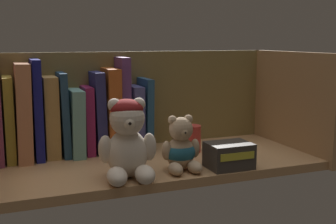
{
  "coord_description": "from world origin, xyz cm",
  "views": [
    {
      "loc": [
        -33.31,
        -92.77,
        29.96
      ],
      "look_at": [
        3.05,
        0.0,
        13.2
      ],
      "focal_mm": 46.68,
      "sensor_mm": 36.0,
      "label": 1
    }
  ],
  "objects_px": {
    "book_6": "(75,122)",
    "book_7": "(87,120)",
    "book_11": "(133,117)",
    "book_5": "(63,114)",
    "teddy_bear_larger": "(128,141)",
    "pillar_candle": "(191,139)",
    "small_product_box": "(229,155)",
    "book_3": "(36,109)",
    "book_12": "(143,113)",
    "book_8": "(97,112)",
    "book_10": "(122,104)",
    "book_9": "(110,110)",
    "book_4": "(50,117)",
    "book_2": "(23,111)",
    "book_1": "(9,119)",
    "teddy_bear_smaller": "(181,149)"
  },
  "relations": [
    {
      "from": "book_8",
      "to": "book_12",
      "type": "bearing_deg",
      "value": 0.0
    },
    {
      "from": "book_10",
      "to": "teddy_bear_larger",
      "type": "bearing_deg",
      "value": -102.96
    },
    {
      "from": "book_2",
      "to": "book_1",
      "type": "bearing_deg",
      "value": 180.0
    },
    {
      "from": "small_product_box",
      "to": "book_3",
      "type": "bearing_deg",
      "value": 147.42
    },
    {
      "from": "book_4",
      "to": "book_9",
      "type": "height_order",
      "value": "book_9"
    },
    {
      "from": "book_12",
      "to": "teddy_bear_smaller",
      "type": "relative_size",
      "value": 1.52
    },
    {
      "from": "teddy_bear_larger",
      "to": "book_2",
      "type": "bearing_deg",
      "value": 128.59
    },
    {
      "from": "teddy_bear_larger",
      "to": "small_product_box",
      "type": "bearing_deg",
      "value": -2.74
    },
    {
      "from": "book_2",
      "to": "book_6",
      "type": "bearing_deg",
      "value": 0.0
    },
    {
      "from": "book_10",
      "to": "book_3",
      "type": "bearing_deg",
      "value": 180.0
    },
    {
      "from": "teddy_bear_larger",
      "to": "small_product_box",
      "type": "height_order",
      "value": "teddy_bear_larger"
    },
    {
      "from": "book_6",
      "to": "pillar_candle",
      "type": "xyz_separation_m",
      "value": [
        0.27,
        -0.09,
        -0.05
      ]
    },
    {
      "from": "book_8",
      "to": "teddy_bear_smaller",
      "type": "relative_size",
      "value": 1.68
    },
    {
      "from": "book_10",
      "to": "book_7",
      "type": "bearing_deg",
      "value": 180.0
    },
    {
      "from": "teddy_bear_larger",
      "to": "teddy_bear_smaller",
      "type": "xyz_separation_m",
      "value": [
        0.12,
        0.01,
        -0.03
      ]
    },
    {
      "from": "book_11",
      "to": "book_5",
      "type": "bearing_deg",
      "value": 180.0
    },
    {
      "from": "book_10",
      "to": "teddy_bear_smaller",
      "type": "bearing_deg",
      "value": -72.69
    },
    {
      "from": "book_1",
      "to": "book_8",
      "type": "relative_size",
      "value": 0.98
    },
    {
      "from": "book_9",
      "to": "book_10",
      "type": "xyz_separation_m",
      "value": [
        0.03,
        0.0,
        0.01
      ]
    },
    {
      "from": "book_6",
      "to": "book_9",
      "type": "bearing_deg",
      "value": 0.0
    },
    {
      "from": "teddy_bear_larger",
      "to": "book_3",
      "type": "bearing_deg",
      "value": 123.63
    },
    {
      "from": "book_3",
      "to": "teddy_bear_larger",
      "type": "bearing_deg",
      "value": -56.37
    },
    {
      "from": "book_3",
      "to": "book_7",
      "type": "distance_m",
      "value": 0.12
    },
    {
      "from": "book_8",
      "to": "teddy_bear_larger",
      "type": "bearing_deg",
      "value": -87.56
    },
    {
      "from": "book_4",
      "to": "book_8",
      "type": "bearing_deg",
      "value": 0.0
    },
    {
      "from": "book_6",
      "to": "book_12",
      "type": "relative_size",
      "value": 0.88
    },
    {
      "from": "teddy_bear_smaller",
      "to": "small_product_box",
      "type": "distance_m",
      "value": 0.11
    },
    {
      "from": "book_3",
      "to": "teddy_bear_smaller",
      "type": "bearing_deg",
      "value": -38.46
    },
    {
      "from": "book_7",
      "to": "book_5",
      "type": "bearing_deg",
      "value": 180.0
    },
    {
      "from": "book_4",
      "to": "book_8",
      "type": "xyz_separation_m",
      "value": [
        0.11,
        0.0,
        0.0
      ]
    },
    {
      "from": "book_5",
      "to": "book_7",
      "type": "relative_size",
      "value": 1.21
    },
    {
      "from": "book_3",
      "to": "teddy_bear_smaller",
      "type": "distance_m",
      "value": 0.36
    },
    {
      "from": "book_4",
      "to": "book_5",
      "type": "bearing_deg",
      "value": 0.0
    },
    {
      "from": "book_4",
      "to": "pillar_candle",
      "type": "height_order",
      "value": "book_4"
    },
    {
      "from": "book_3",
      "to": "book_12",
      "type": "relative_size",
      "value": 1.29
    },
    {
      "from": "teddy_bear_larger",
      "to": "pillar_candle",
      "type": "xyz_separation_m",
      "value": [
        0.21,
        0.15,
        -0.04
      ]
    },
    {
      "from": "book_5",
      "to": "book_6",
      "type": "bearing_deg",
      "value": 0.0
    },
    {
      "from": "book_9",
      "to": "book_4",
      "type": "bearing_deg",
      "value": 180.0
    },
    {
      "from": "book_7",
      "to": "small_product_box",
      "type": "relative_size",
      "value": 1.75
    },
    {
      "from": "book_8",
      "to": "book_10",
      "type": "height_order",
      "value": "book_10"
    },
    {
      "from": "book_2",
      "to": "pillar_candle",
      "type": "xyz_separation_m",
      "value": [
        0.39,
        -0.09,
        -0.08
      ]
    },
    {
      "from": "book_5",
      "to": "pillar_candle",
      "type": "distance_m",
      "value": 0.32
    },
    {
      "from": "book_6",
      "to": "book_12",
      "type": "height_order",
      "value": "book_12"
    },
    {
      "from": "book_7",
      "to": "book_8",
      "type": "xyz_separation_m",
      "value": [
        0.03,
        0.0,
        0.02
      ]
    },
    {
      "from": "book_6",
      "to": "book_7",
      "type": "height_order",
      "value": "book_7"
    },
    {
      "from": "book_12",
      "to": "small_product_box",
      "type": "xyz_separation_m",
      "value": [
        0.12,
        -0.24,
        -0.06
      ]
    },
    {
      "from": "book_5",
      "to": "book_9",
      "type": "distance_m",
      "value": 0.12
    },
    {
      "from": "book_1",
      "to": "book_4",
      "type": "bearing_deg",
      "value": 0.0
    },
    {
      "from": "book_4",
      "to": "book_8",
      "type": "height_order",
      "value": "book_8"
    },
    {
      "from": "book_8",
      "to": "book_11",
      "type": "bearing_deg",
      "value": 0.0
    }
  ]
}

